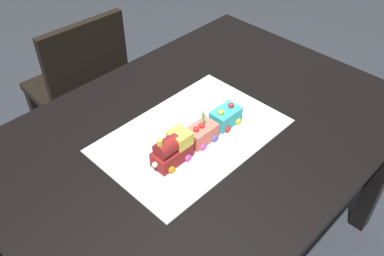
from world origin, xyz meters
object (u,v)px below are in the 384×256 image
at_px(cake_car_flatbed_coral, 201,133).
at_px(cake_locomotive, 172,149).
at_px(dining_table, 203,151).
at_px(birthday_candle, 203,116).
at_px(cake_car_hopper_turquoise, 226,117).
at_px(chair, 81,88).

bearing_deg(cake_car_flatbed_coral, cake_locomotive, 180.00).
xyz_separation_m(dining_table, birthday_candle, (-0.04, -0.04, 0.21)).
bearing_deg(cake_car_flatbed_coral, birthday_candle, 0.00).
distance_m(dining_table, cake_car_hopper_turquoise, 0.16).
distance_m(cake_locomotive, cake_car_hopper_turquoise, 0.25).
relative_size(chair, cake_car_hopper_turquoise, 8.60).
bearing_deg(cake_car_hopper_turquoise, birthday_candle, 180.00).
xyz_separation_m(chair, cake_car_flatbed_coral, (-0.08, -0.87, 0.30)).
relative_size(cake_car_flatbed_coral, cake_car_hopper_turquoise, 1.00).
bearing_deg(cake_car_hopper_turquoise, cake_locomotive, 180.00).
bearing_deg(cake_locomotive, cake_car_flatbed_coral, -0.00).
xyz_separation_m(chair, cake_locomotive, (-0.20, -0.87, 0.32)).
xyz_separation_m(cake_car_hopper_turquoise, birthday_candle, (-0.11, 0.00, 0.07)).
distance_m(cake_car_flatbed_coral, cake_car_hopper_turquoise, 0.12).
relative_size(dining_table, chair, 1.63).
height_order(chair, birthday_candle, birthday_candle).
height_order(cake_car_flatbed_coral, birthday_candle, birthday_candle).
relative_size(chair, cake_locomotive, 6.14).
relative_size(chair, birthday_candle, 17.12).
bearing_deg(cake_locomotive, dining_table, 12.14).
bearing_deg(birthday_candle, cake_locomotive, 180.00).
height_order(cake_locomotive, cake_car_flatbed_coral, cake_locomotive).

